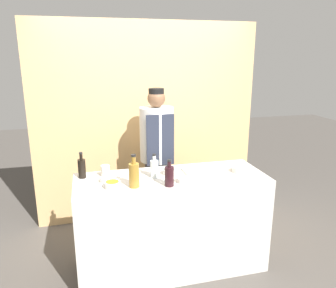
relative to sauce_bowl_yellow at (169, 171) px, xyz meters
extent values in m
plane|color=#4C4742|center=(0.00, -0.08, -0.96)|extent=(14.00, 14.00, 0.00)
cube|color=tan|center=(0.00, 1.12, 0.24)|extent=(2.72, 0.18, 2.40)
cube|color=beige|center=(0.00, -0.08, -0.49)|extent=(1.75, 0.65, 0.93)
cylinder|color=silver|center=(0.00, 0.00, 0.00)|extent=(0.12, 0.12, 0.05)
cylinder|color=yellow|center=(0.00, 0.00, 0.01)|extent=(0.10, 0.10, 0.01)
cylinder|color=silver|center=(-0.54, -0.20, 0.00)|extent=(0.14, 0.14, 0.06)
cylinder|color=orange|center=(-0.54, -0.20, 0.02)|extent=(0.11, 0.11, 0.02)
cylinder|color=silver|center=(-0.58, -0.05, -0.01)|extent=(0.12, 0.12, 0.04)
cylinder|color=#703384|center=(-0.58, -0.05, 0.01)|extent=(0.10, 0.10, 0.01)
cylinder|color=silver|center=(0.68, -0.12, 0.00)|extent=(0.17, 0.17, 0.05)
cylinder|color=silver|center=(0.68, -0.12, 0.02)|extent=(0.14, 0.14, 0.02)
cylinder|color=silver|center=(0.07, -0.22, -0.01)|extent=(0.12, 0.12, 0.04)
cylinder|color=red|center=(0.07, -0.22, 0.01)|extent=(0.10, 0.10, 0.01)
cube|color=white|center=(0.31, -0.02, -0.02)|extent=(0.33, 0.26, 0.02)
cylinder|color=black|center=(-0.07, -0.28, 0.06)|extent=(0.08, 0.08, 0.17)
cylinder|color=black|center=(-0.07, -0.28, 0.17)|extent=(0.03, 0.03, 0.05)
cylinder|color=black|center=(-0.07, -0.28, 0.20)|extent=(0.04, 0.04, 0.01)
cylinder|color=black|center=(-0.79, 0.11, 0.06)|extent=(0.07, 0.07, 0.17)
cylinder|color=black|center=(-0.79, 0.11, 0.17)|extent=(0.03, 0.03, 0.05)
cylinder|color=black|center=(-0.79, 0.11, 0.21)|extent=(0.03, 0.03, 0.01)
cylinder|color=silver|center=(-0.15, -0.04, 0.05)|extent=(0.07, 0.07, 0.16)
cylinder|color=silver|center=(-0.15, -0.04, 0.16)|extent=(0.03, 0.03, 0.05)
cylinder|color=black|center=(-0.15, -0.04, 0.19)|extent=(0.03, 0.03, 0.01)
cylinder|color=olive|center=(-0.36, -0.22, 0.08)|extent=(0.09, 0.09, 0.21)
cylinder|color=olive|center=(-0.36, -0.22, 0.21)|extent=(0.04, 0.04, 0.06)
cylinder|color=black|center=(-0.36, -0.22, 0.25)|extent=(0.04, 0.04, 0.02)
cylinder|color=silver|center=(-0.58, 0.09, 0.02)|extent=(0.08, 0.08, 0.10)
cylinder|color=#28282D|center=(0.02, 0.61, -0.52)|extent=(0.27, 0.27, 0.88)
cylinder|color=silver|center=(0.02, 0.61, 0.22)|extent=(0.37, 0.37, 0.59)
cube|color=#232838|center=(0.02, 0.43, 0.19)|extent=(0.30, 0.02, 0.55)
sphere|color=brown|center=(0.02, 0.61, 0.61)|extent=(0.19, 0.19, 0.19)
cylinder|color=black|center=(0.02, 0.61, 0.68)|extent=(0.16, 0.16, 0.07)
camera|label=1|loc=(-0.73, -2.80, 1.05)|focal=35.00mm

